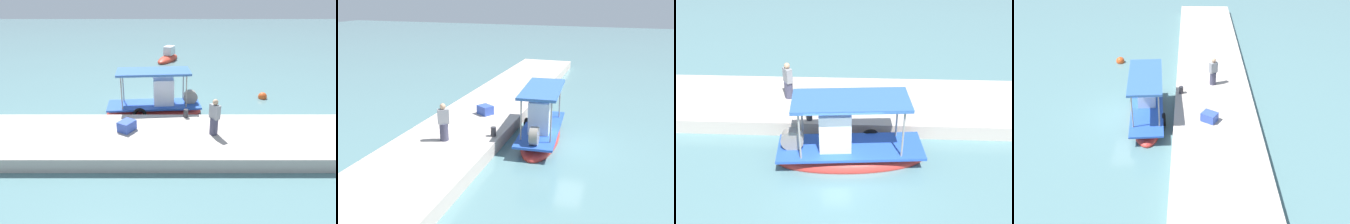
% 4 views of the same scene
% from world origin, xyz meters
% --- Properties ---
extents(ground_plane, '(120.00, 120.00, 0.00)m').
position_xyz_m(ground_plane, '(0.00, 0.00, 0.00)').
color(ground_plane, slate).
extents(dock_quay, '(36.00, 4.29, 0.60)m').
position_xyz_m(dock_quay, '(0.00, -4.48, 0.30)').
color(dock_quay, beige).
rests_on(dock_quay, ground_plane).
extents(main_fishing_boat, '(5.52, 2.11, 2.89)m').
position_xyz_m(main_fishing_boat, '(-0.10, -0.87, 0.48)').
color(main_fishing_boat, red).
rests_on(main_fishing_boat, ground_plane).
extents(fisherman_near_bollard, '(0.51, 0.53, 1.65)m').
position_xyz_m(fisherman_near_bollard, '(2.61, -4.49, 1.35)').
color(fisherman_near_bollard, '#414259').
rests_on(fisherman_near_bollard, dock_quay).
extents(mooring_bollard, '(0.24, 0.24, 0.42)m').
position_xyz_m(mooring_bollard, '(1.48, -2.65, 0.81)').
color(mooring_bollard, '#2D2D33').
rests_on(mooring_bollard, dock_quay).
extents(cargo_crate, '(0.89, 0.93, 0.46)m').
position_xyz_m(cargo_crate, '(-1.31, -4.13, 0.83)').
color(cargo_crate, '#3754B5').
rests_on(cargo_crate, dock_quay).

